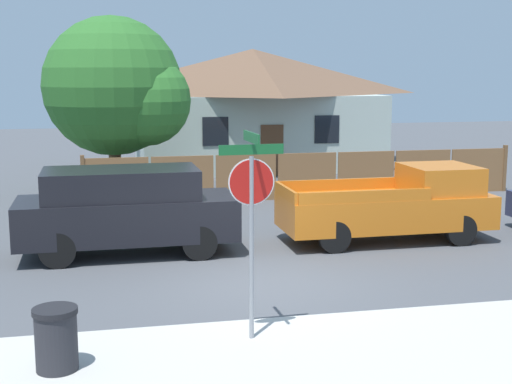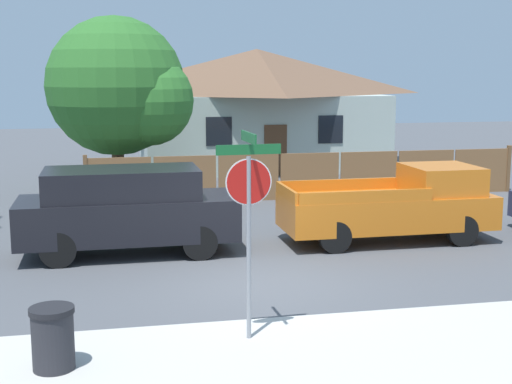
# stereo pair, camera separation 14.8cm
# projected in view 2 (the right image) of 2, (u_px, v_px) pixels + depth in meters

# --- Properties ---
(ground_plane) EXTENTS (80.00, 80.00, 0.00)m
(ground_plane) POSITION_uv_depth(u_px,v_px,m) (260.00, 283.00, 13.81)
(ground_plane) COLOR #4C4F54
(sidewalk_strip) EXTENTS (36.00, 3.20, 0.01)m
(sidewalk_strip) POSITION_uv_depth(u_px,v_px,m) (312.00, 353.00, 10.33)
(sidewalk_strip) COLOR beige
(sidewalk_strip) RESTS_ON ground
(wooden_fence) EXTENTS (14.09, 0.12, 1.57)m
(wooden_fence) POSITION_uv_depth(u_px,v_px,m) (310.00, 176.00, 22.80)
(wooden_fence) COLOR brown
(wooden_fence) RESTS_ON ground
(house) EXTENTS (10.67, 7.81, 4.99)m
(house) POSITION_uv_depth(u_px,v_px,m) (257.00, 105.00, 30.95)
(house) COLOR #B2C1B7
(house) RESTS_ON ground
(oak_tree) EXTENTS (4.70, 4.48, 5.81)m
(oak_tree) POSITION_uv_depth(u_px,v_px,m) (123.00, 89.00, 22.92)
(oak_tree) COLOR brown
(oak_tree) RESTS_ON ground
(red_suv) EXTENTS (4.81, 1.90, 1.93)m
(red_suv) POSITION_uv_depth(u_px,v_px,m) (127.00, 208.00, 15.79)
(red_suv) COLOR black
(red_suv) RESTS_ON ground
(orange_pickup) EXTENTS (5.04, 1.90, 1.80)m
(orange_pickup) POSITION_uv_depth(u_px,v_px,m) (396.00, 205.00, 17.08)
(orange_pickup) COLOR orange
(orange_pickup) RESTS_ON ground
(stop_sign) EXTENTS (0.98, 0.88, 3.16)m
(stop_sign) POSITION_uv_depth(u_px,v_px,m) (249.00, 200.00, 10.57)
(stop_sign) COLOR gray
(stop_sign) RESTS_ON ground
(trash_bin) EXTENTS (0.61, 0.61, 0.88)m
(trash_bin) POSITION_uv_depth(u_px,v_px,m) (53.00, 338.00, 9.73)
(trash_bin) COLOR #28282D
(trash_bin) RESTS_ON ground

